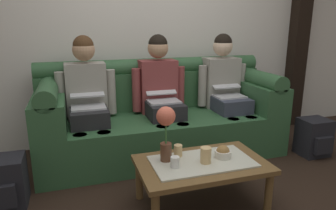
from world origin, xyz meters
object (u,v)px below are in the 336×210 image
at_px(cup_near_left, 175,162).
at_px(person_left, 87,96).
at_px(cup_near_right, 206,155).
at_px(person_right, 225,87).
at_px(backpack_right, 314,137).
at_px(cup_far_center, 178,151).
at_px(coffee_table, 202,167).
at_px(person_middle, 161,91).
at_px(flower_vase, 166,126).
at_px(couch, 161,118).
at_px(snack_bowl, 223,153).
at_px(backpack_left, 1,184).

bearing_deg(cup_near_left, person_left, 114.81).
height_order(person_left, cup_near_right, person_left).
distance_m(person_right, backpack_right, 1.04).
height_order(cup_near_left, cup_far_center, cup_far_center).
relative_size(coffee_table, cup_near_left, 12.11).
distance_m(person_middle, backpack_right, 1.65).
distance_m(person_left, flower_vase, 1.08).
bearing_deg(cup_near_left, couch, 78.61).
bearing_deg(backpack_right, cup_far_center, -167.10).
relative_size(person_middle, cup_far_center, 13.99).
height_order(person_middle, cup_near_left, person_middle).
bearing_deg(cup_near_right, person_right, 56.75).
bearing_deg(person_middle, cup_near_right, -89.43).
bearing_deg(cup_near_right, person_middle, 90.57).
distance_m(flower_vase, snack_bowl, 0.48).
height_order(person_left, backpack_left, person_left).
xyz_separation_m(couch, cup_near_left, (-0.22, -1.10, 0.03)).
distance_m(cup_near_left, cup_far_center, 0.19).
bearing_deg(person_right, backpack_right, -36.39).
height_order(person_right, snack_bowl, person_right).
bearing_deg(person_middle, person_left, -179.97).
bearing_deg(backpack_right, couch, 159.31).
height_order(couch, coffee_table, couch).
height_order(person_left, person_middle, same).
xyz_separation_m(couch, person_middle, (-0.00, -0.00, 0.29)).
distance_m(person_middle, backpack_left, 1.61).
bearing_deg(backpack_right, cup_near_left, -162.38).
relative_size(flower_vase, backpack_left, 1.07).
relative_size(person_right, cup_near_left, 15.81).
height_order(person_middle, flower_vase, person_middle).
height_order(flower_vase, backpack_right, flower_vase).
relative_size(snack_bowl, cup_near_left, 1.58).
relative_size(person_middle, cup_near_right, 10.62).
distance_m(couch, cup_near_left, 1.12).
relative_size(couch, snack_bowl, 19.82).
bearing_deg(coffee_table, cup_near_left, -170.06).
relative_size(snack_bowl, backpack_right, 0.32).
relative_size(flower_vase, cup_far_center, 4.63).
bearing_deg(person_left, person_right, 0.00).
relative_size(cup_near_right, backpack_left, 0.30).
bearing_deg(couch, cup_near_right, -89.43).
distance_m(person_middle, cup_far_center, 0.97).
distance_m(snack_bowl, backpack_left, 1.65).
height_order(coffee_table, cup_near_left, cup_near_left).
bearing_deg(cup_near_right, cup_far_center, 131.76).
height_order(cup_near_right, backpack_right, cup_near_right).
relative_size(coffee_table, cup_far_center, 10.71).
relative_size(person_middle, snack_bowl, 10.02).
distance_m(cup_far_center, backpack_left, 1.33).
bearing_deg(person_left, coffee_table, -55.43).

